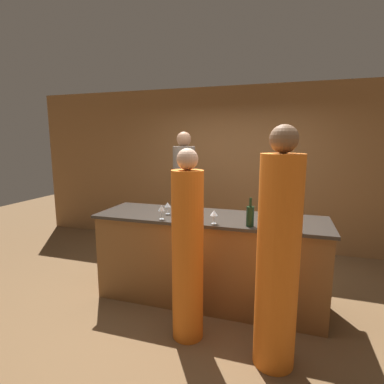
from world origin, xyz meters
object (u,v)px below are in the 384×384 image
at_px(ice_bucket, 277,210).
at_px(guest_1, 188,252).
at_px(guest_0, 278,258).
at_px(wine_bottle_0, 250,216).
at_px(bartender, 184,205).

bearing_deg(ice_bucket, guest_1, -132.29).
bearing_deg(guest_0, ice_bucket, 92.77).
xyz_separation_m(guest_0, guest_1, (-0.81, 0.12, -0.08)).
relative_size(guest_0, ice_bucket, 10.75).
height_order(guest_0, guest_1, guest_0).
relative_size(wine_bottle_0, ice_bucket, 1.56).
relative_size(guest_0, wine_bottle_0, 6.89).
relative_size(guest_0, guest_1, 1.10).
bearing_deg(wine_bottle_0, guest_0, -62.45).
xyz_separation_m(wine_bottle_0, ice_bucket, (0.25, 0.39, -0.01)).
xyz_separation_m(bartender, ice_bucket, (1.34, -0.74, 0.18)).
height_order(wine_bottle_0, ice_bucket, wine_bottle_0).
distance_m(guest_1, wine_bottle_0, 0.74).
distance_m(guest_0, ice_bucket, 0.98).
relative_size(guest_1, wine_bottle_0, 6.24).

